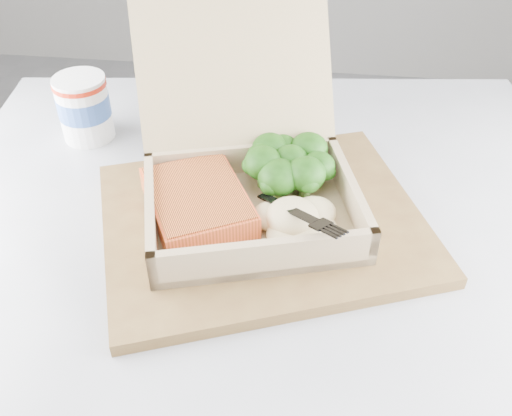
# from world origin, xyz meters

# --- Properties ---
(cafe_table) EXTENTS (0.92, 0.92, 0.74)m
(cafe_table) POSITION_xyz_m (-0.08, 0.06, 0.55)
(cafe_table) COLOR black
(cafe_table) RESTS_ON floor
(serving_tray) EXTENTS (0.45, 0.41, 0.02)m
(serving_tray) POSITION_xyz_m (-0.09, 0.09, 0.75)
(serving_tray) COLOR brown
(serving_tray) RESTS_ON cafe_table
(takeout_container) EXTENTS (0.31, 0.34, 0.20)m
(takeout_container) POSITION_xyz_m (-0.11, 0.13, 0.81)
(takeout_container) COLOR #9E8B5E
(takeout_container) RESTS_ON serving_tray
(salmon_fillet) EXTENTS (0.16, 0.17, 0.03)m
(salmon_fillet) POSITION_xyz_m (-0.16, 0.08, 0.78)
(salmon_fillet) COLOR #E1562C
(salmon_fillet) RESTS_ON takeout_container
(broccoli_pile) EXTENTS (0.12, 0.12, 0.04)m
(broccoli_pile) POSITION_xyz_m (-0.06, 0.15, 0.79)
(broccoli_pile) COLOR #256B17
(broccoli_pile) RESTS_ON takeout_container
(mashed_potatoes) EXTENTS (0.10, 0.09, 0.03)m
(mashed_potatoes) POSITION_xyz_m (-0.05, 0.06, 0.78)
(mashed_potatoes) COLOR beige
(mashed_potatoes) RESTS_ON takeout_container
(plastic_fork) EXTENTS (0.11, 0.12, 0.03)m
(plastic_fork) POSITION_xyz_m (-0.07, 0.08, 0.80)
(plastic_fork) COLOR black
(plastic_fork) RESTS_ON mashed_potatoes
(paper_cup) EXTENTS (0.07, 0.07, 0.09)m
(paper_cup) POSITION_xyz_m (-0.36, 0.26, 0.79)
(paper_cup) COLOR white
(paper_cup) RESTS_ON cafe_table
(receipt) EXTENTS (0.09, 0.15, 0.00)m
(receipt) POSITION_xyz_m (-0.09, 0.31, 0.74)
(receipt) COLOR white
(receipt) RESTS_ON cafe_table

